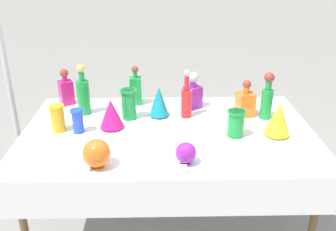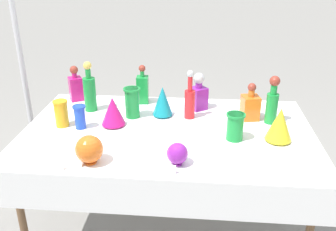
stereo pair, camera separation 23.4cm
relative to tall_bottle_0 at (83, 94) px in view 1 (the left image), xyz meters
name	(u,v)px [view 1 (the left image)]	position (x,y,z in m)	size (l,w,h in m)	color
ground_plane	(168,224)	(0.58, -0.27, -0.91)	(40.00, 40.00, 0.00)	gray
display_table	(168,139)	(0.58, -0.30, -0.20)	(1.84, 1.13, 0.76)	white
tall_bottle_0	(83,94)	(0.00, 0.00, 0.00)	(0.09, 0.09, 0.36)	#198C38
tall_bottle_1	(267,98)	(1.24, -0.10, 0.00)	(0.08, 0.08, 0.32)	#198C38
tall_bottle_2	(186,99)	(0.70, -0.07, -0.02)	(0.07, 0.07, 0.34)	red
square_decanter_0	(136,89)	(0.35, 0.18, -0.03)	(0.09, 0.09, 0.29)	#198C38
square_decanter_1	(245,102)	(1.11, -0.05, -0.05)	(0.13, 0.13, 0.25)	orange
square_decanter_2	(193,92)	(0.76, 0.09, -0.03)	(0.14, 0.14, 0.27)	purple
square_decanter_3	(66,90)	(-0.16, 0.18, -0.03)	(0.13, 0.13, 0.27)	#C61972
slender_vase_0	(78,120)	(0.01, -0.29, -0.06)	(0.08, 0.08, 0.15)	blue
slender_vase_1	(58,117)	(-0.11, -0.27, -0.05)	(0.09, 0.09, 0.17)	orange
slender_vase_2	(129,103)	(0.32, -0.09, -0.04)	(0.11, 0.11, 0.21)	#198C38
slender_vase_3	(236,123)	(0.99, -0.36, -0.06)	(0.11, 0.11, 0.17)	#198C38
fluted_vase_0	(159,101)	(0.52, -0.05, -0.04)	(0.14, 0.14, 0.21)	teal
fluted_vase_1	(278,119)	(1.25, -0.36, -0.04)	(0.16, 0.16, 0.21)	yellow
fluted_vase_2	(111,113)	(0.22, -0.24, -0.04)	(0.16, 0.16, 0.19)	#C61972
round_bowl_0	(97,153)	(0.19, -0.71, -0.06)	(0.15, 0.15, 0.16)	orange
round_bowl_1	(186,153)	(0.66, -0.68, -0.08)	(0.11, 0.11, 0.12)	purple
price_tag_left	(85,168)	(0.13, -0.74, -0.13)	(0.05, 0.01, 0.04)	white
price_tag_center	(67,172)	(0.05, -0.79, -0.12)	(0.05, 0.01, 0.05)	white
price_tag_right	(182,169)	(0.64, -0.77, -0.12)	(0.05, 0.01, 0.05)	white
cardboard_box_behind_left	(170,142)	(0.61, 0.64, -0.73)	(0.41, 0.41, 0.44)	tan
canopy_pole	(9,83)	(-0.64, 0.35, -0.04)	(0.18, 0.18, 2.24)	silver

